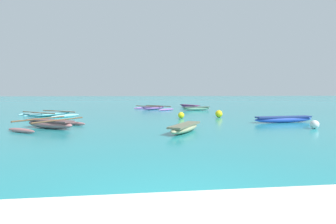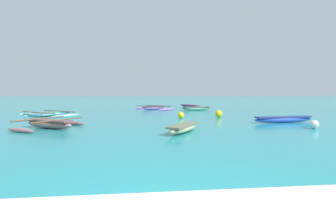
{
  "view_description": "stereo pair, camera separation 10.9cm",
  "coord_description": "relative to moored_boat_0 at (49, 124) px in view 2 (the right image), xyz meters",
  "views": [
    {
      "loc": [
        -0.61,
        -3.22,
        1.78
      ],
      "look_at": [
        1.76,
        16.86,
        0.25
      ],
      "focal_mm": 28.0,
      "sensor_mm": 36.0,
      "label": 1
    },
    {
      "loc": [
        -0.5,
        -3.23,
        1.78
      ],
      "look_at": [
        1.76,
        16.86,
        0.25
      ],
      "focal_mm": 28.0,
      "sensor_mm": 36.0,
      "label": 2
    }
  ],
  "objects": [
    {
      "name": "moored_boat_2",
      "position": [
        5.91,
        13.3,
        -0.04
      ],
      "size": [
        4.1,
        4.38,
        0.4
      ],
      "rotation": [
        0.0,
        0.0,
        0.68
      ],
      "color": "#9965B8",
      "rests_on": "ground_plane"
    },
    {
      "name": "mooring_buoy_2",
      "position": [
        12.88,
        -1.62,
        -0.02
      ],
      "size": [
        0.42,
        0.42,
        0.42
      ],
      "color": "white",
      "rests_on": "ground_plane"
    },
    {
      "name": "moored_boat_3",
      "position": [
        12.83,
        1.01,
        -0.02
      ],
      "size": [
        3.81,
        0.9,
        0.37
      ],
      "rotation": [
        0.0,
        0.0,
        0.1
      ],
      "color": "blue",
      "rests_on": "ground_plane"
    },
    {
      "name": "mooring_buoy_0",
      "position": [
        10.04,
        4.58,
        0.03
      ],
      "size": [
        0.51,
        0.51,
        0.51
      ],
      "color": "yellow",
      "rests_on": "ground_plane"
    },
    {
      "name": "moored_boat_5",
      "position": [
        -2.31,
        7.09,
        -0.07
      ],
      "size": [
        4.64,
        4.35,
        0.34
      ],
      "rotation": [
        0.0,
        0.0,
        0.92
      ],
      "color": "#88D5E3",
      "rests_on": "ground_plane"
    },
    {
      "name": "moored_boat_4",
      "position": [
        10.26,
        16.13,
        -0.03
      ],
      "size": [
        1.91,
        3.45,
        0.35
      ],
      "rotation": [
        0.0,
        0.0,
        -1.19
      ],
      "color": "#994090",
      "rests_on": "ground_plane"
    },
    {
      "name": "moored_boat_0",
      "position": [
        0.0,
        0.0,
        0.0
      ],
      "size": [
        3.2,
        3.63,
        0.48
      ],
      "rotation": [
        0.0,
        0.0,
        -0.57
      ],
      "color": "#A7686A",
      "rests_on": "ground_plane"
    },
    {
      "name": "mooring_buoy_1",
      "position": [
        7.26,
        4.16,
        -0.01
      ],
      "size": [
        0.43,
        0.43,
        0.43
      ],
      "color": "yellow",
      "rests_on": "ground_plane"
    },
    {
      "name": "moored_boat_1",
      "position": [
        10.06,
        11.71,
        -0.02
      ],
      "size": [
        3.0,
        1.26,
        0.37
      ],
      "rotation": [
        0.0,
        0.0,
        0.27
      ],
      "color": "#629579",
      "rests_on": "ground_plane"
    },
    {
      "name": "moored_boat_6",
      "position": [
        6.38,
        -1.98,
        -0.02
      ],
      "size": [
        1.99,
        2.7,
        0.37
      ],
      "rotation": [
        0.0,
        0.0,
        1.02
      ],
      "color": "tan",
      "rests_on": "ground_plane"
    }
  ]
}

